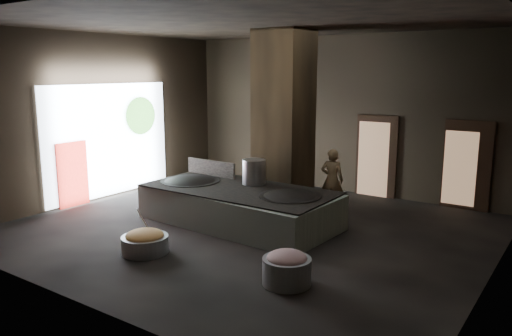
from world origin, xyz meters
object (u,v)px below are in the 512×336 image
Objects in this scene: cook at (332,180)px; meat_basin at (287,271)px; veg_basin at (145,244)px; wok_left at (190,184)px; hearth_platform at (239,206)px; stock_pot at (254,172)px; wok_right at (290,200)px.

meat_basin is at bearing 93.17° from cook.
cook is at bearing 71.14° from veg_basin.
cook is (2.75, 2.26, 0.04)m from wok_left.
stock_pot reaches higher than hearth_platform.
wok_right is 1.44m from stock_pot.
wok_left reaches higher than hearth_platform.
meat_basin is (1.39, -4.49, -0.57)m from cook.
wok_left reaches higher than meat_basin.
meat_basin is at bearing -46.93° from stock_pot.
meat_basin is (3.04, 0.33, 0.06)m from veg_basin.
veg_basin is at bearing -173.79° from meat_basin.
wok_right is (2.80, 0.10, 0.00)m from wok_left.
wok_right is at bearing 2.05° from wok_left.
wok_left is 1.57× the size of veg_basin.
cook is at bearing 53.00° from stock_pot.
hearth_platform is 3.53m from meat_basin.
stock_pot reaches higher than meat_basin.
wok_right reaches higher than meat_basin.
hearth_platform is 5.53× the size of meat_basin.
hearth_platform is at bearing 82.46° from veg_basin.
stock_pot is at bearing 133.07° from meat_basin.
veg_basin is (-0.39, -3.16, -0.96)m from stock_pot.
hearth_platform is at bearing 139.79° from meat_basin.
hearth_platform is at bearing -177.88° from wok_right.
wok_right is 2.74m from meat_basin.
hearth_platform is 1.40m from wok_right.
hearth_platform is 3.17× the size of wok_left.
hearth_platform is 7.67× the size of stock_pot.
wok_right is 2.25× the size of stock_pot.
wok_right is at bearing 119.99° from meat_basin.
cook is 1.74× the size of veg_basin.
veg_basin is (-1.69, -2.66, -0.58)m from wok_right.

